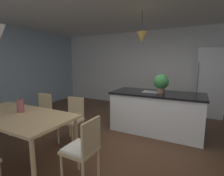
{
  "coord_description": "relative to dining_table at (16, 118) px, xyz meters",
  "views": [
    {
      "loc": [
        1.1,
        -2.71,
        1.55
      ],
      "look_at": [
        -0.51,
        0.4,
        1.02
      ],
      "focal_mm": 26.37,
      "sensor_mm": 36.0,
      "label": 1
    }
  ],
  "objects": [
    {
      "name": "pendant_over_island_main",
      "position": [
        1.44,
        2.1,
        1.47
      ],
      "size": [
        0.25,
        0.25,
        0.69
      ],
      "color": "black"
    },
    {
      "name": "chair_kitchen_end",
      "position": [
        1.37,
        0.0,
        -0.19
      ],
      "size": [
        0.4,
        0.4,
        0.87
      ],
      "color": "tan",
      "rests_on": "ground_plane"
    },
    {
      "name": "dining_table",
      "position": [
        0.0,
        0.0,
        0.0
      ],
      "size": [
        1.99,
        0.96,
        0.73
      ],
      "color": "tan",
      "rests_on": "ground_plane"
    },
    {
      "name": "ground_plane",
      "position": [
        1.5,
        1.13,
        -0.68
      ],
      "size": [
        10.0,
        8.4,
        0.04
      ],
      "primitive_type": "cube",
      "color": "#4C301E"
    },
    {
      "name": "wall_back_kitchen",
      "position": [
        1.5,
        4.39,
        0.69
      ],
      "size": [
        10.0,
        0.12,
        2.7
      ],
      "primitive_type": "cube",
      "color": "silver",
      "rests_on": "ground_plane"
    },
    {
      "name": "chair_far_left",
      "position": [
        -0.45,
        0.85,
        -0.19
      ],
      "size": [
        0.42,
        0.42,
        0.87
      ],
      "color": "tan",
      "rests_on": "ground_plane"
    },
    {
      "name": "chair_far_right",
      "position": [
        0.45,
        0.85,
        -0.19
      ],
      "size": [
        0.41,
        0.41,
        0.87
      ],
      "color": "tan",
      "rests_on": "ground_plane"
    },
    {
      "name": "kitchen_island",
      "position": [
        1.83,
        2.1,
        -0.2
      ],
      "size": [
        1.99,
        0.93,
        0.91
      ],
      "color": "white",
      "rests_on": "ground_plane"
    },
    {
      "name": "refrigerator",
      "position": [
        2.95,
        3.99,
        0.33
      ],
      "size": [
        0.73,
        0.67,
        1.98
      ],
      "color": "silver",
      "rests_on": "ground_plane"
    },
    {
      "name": "potted_plant_on_island",
      "position": [
        1.91,
        2.1,
        0.47
      ],
      "size": [
        0.33,
        0.33,
        0.41
      ],
      "color": "#8C664C",
      "rests_on": "kitchen_island"
    },
    {
      "name": "vase_on_dining_table",
      "position": [
        -0.03,
        0.11,
        0.17
      ],
      "size": [
        0.11,
        0.11,
        0.21
      ],
      "color": "#994C51",
      "rests_on": "dining_table"
    }
  ]
}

